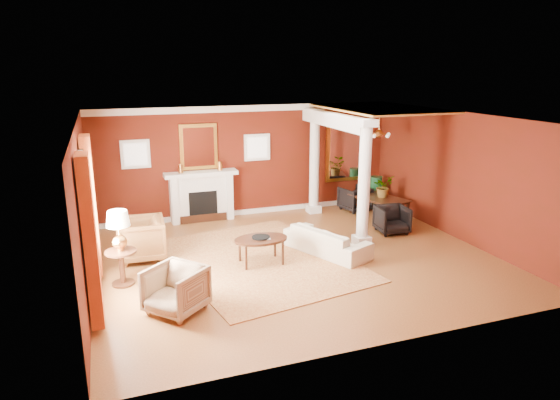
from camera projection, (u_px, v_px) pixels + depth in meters
name	position (u px, v px, depth m)	size (l,w,h in m)	color
ground	(296.00, 259.00, 10.37)	(8.00, 8.00, 0.00)	brown
room_shell	(297.00, 163.00, 9.85)	(8.04, 7.04, 2.92)	#52140B
fireplace	(202.00, 196.00, 12.79)	(1.85, 0.42, 1.29)	white
overmantel_mirror	(199.00, 147.00, 12.59)	(0.95, 0.07, 1.15)	gold
flank_window_left	(135.00, 154.00, 12.12)	(0.70, 0.07, 0.70)	white
flank_window_right	(257.00, 147.00, 13.13)	(0.70, 0.07, 0.70)	white
left_window	(90.00, 221.00, 8.19)	(0.21, 2.55, 2.60)	white
column_front	(364.00, 183.00, 10.83)	(0.36, 0.36, 2.80)	white
column_back	(314.00, 161.00, 13.28)	(0.36, 0.36, 2.80)	white
header_beam	(334.00, 120.00, 11.97)	(0.30, 3.20, 0.32)	white
amber_ceiling	(379.00, 109.00, 12.14)	(2.30, 3.40, 0.04)	gold
dining_mirror	(347.00, 151.00, 14.05)	(1.30, 0.07, 1.70)	gold
chandelier	(379.00, 134.00, 12.37)	(0.60, 0.62, 0.75)	#C3833D
crown_trim	(247.00, 108.00, 12.78)	(8.00, 0.08, 0.16)	white
base_trim	(249.00, 212.00, 13.50)	(8.00, 0.08, 0.12)	white
rug	(260.00, 260.00, 10.31)	(3.27, 4.36, 0.02)	maroon
sofa	(327.00, 236.00, 10.60)	(1.93, 0.56, 0.75)	beige
armchair_leopard	(141.00, 237.00, 10.24)	(0.93, 0.87, 0.96)	black
armchair_stripe	(176.00, 288.00, 8.04)	(0.82, 0.77, 0.85)	tan
coffee_table	(261.00, 240.00, 9.99)	(1.09, 1.09, 0.55)	black
coffee_book	(262.00, 234.00, 9.91)	(0.15, 0.02, 0.20)	black
side_table	(119.00, 236.00, 8.92)	(0.56, 0.56, 1.41)	black
dining_table	(380.00, 201.00, 13.15)	(1.52, 0.53, 0.85)	black
dining_chair_near	(392.00, 218.00, 11.90)	(0.70, 0.65, 0.72)	black
dining_chair_far	(355.00, 197.00, 13.75)	(0.71, 0.66, 0.73)	black
green_urn	(375.00, 196.00, 13.97)	(0.38, 0.38, 0.92)	#154423
potted_plant	(384.00, 177.00, 13.00)	(0.51, 0.57, 0.44)	#26591E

